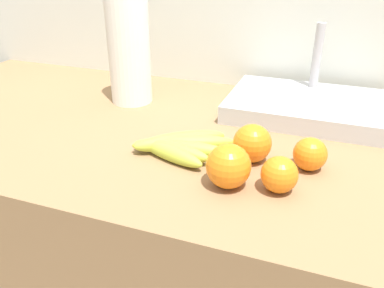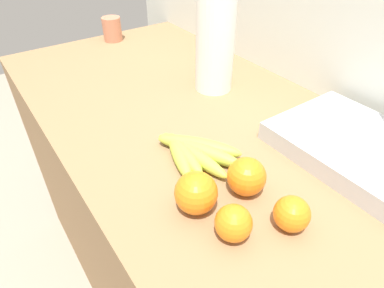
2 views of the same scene
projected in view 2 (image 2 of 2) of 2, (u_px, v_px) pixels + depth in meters
counter at (228, 258)px, 1.07m from camera, size 1.85×0.73×0.90m
wall_back at (321, 165)px, 1.13m from camera, size 2.25×0.06×1.30m
banana_bunch at (192, 151)px, 0.75m from camera, size 0.22×0.17×0.04m
orange_center at (246, 176)px, 0.65m from camera, size 0.08×0.08×0.08m
orange_far_right at (233, 223)px, 0.57m from camera, size 0.07×0.07×0.07m
orange_right at (292, 214)px, 0.59m from camera, size 0.07×0.07×0.07m
orange_back_right at (196, 193)px, 0.62m from camera, size 0.08×0.08×0.08m
paper_towel_roll at (215, 44)px, 0.95m from camera, size 0.11×0.11×0.31m
sink_basin at (367, 151)px, 0.74m from camera, size 0.40×0.28×0.22m
mug at (112, 29)px, 1.34m from camera, size 0.07×0.07×0.09m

